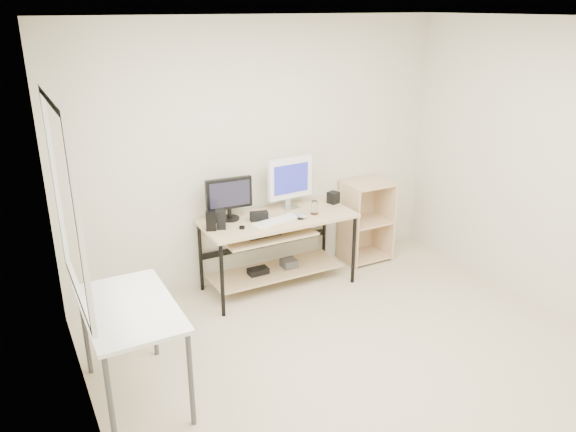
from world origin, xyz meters
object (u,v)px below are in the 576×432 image
(black_monitor, at_px, (229,196))
(audio_controller, at_px, (211,221))
(shelf_unit, at_px, (364,220))
(white_imac, at_px, (290,180))
(side_table, at_px, (130,316))
(desk, at_px, (275,237))

(black_monitor, relative_size, audio_controller, 2.48)
(shelf_unit, distance_m, white_imac, 1.11)
(white_imac, bearing_deg, shelf_unit, -3.76)
(side_table, height_order, shelf_unit, shelf_unit)
(white_imac, bearing_deg, desk, -150.93)
(desk, bearing_deg, white_imac, 32.86)
(side_table, relative_size, black_monitor, 2.22)
(audio_controller, bearing_deg, black_monitor, 56.10)
(shelf_unit, relative_size, audio_controller, 4.94)
(shelf_unit, height_order, black_monitor, black_monitor)
(black_monitor, distance_m, white_imac, 0.66)
(desk, distance_m, shelf_unit, 1.19)
(white_imac, bearing_deg, side_table, -151.11)
(desk, xyz_separation_m, shelf_unit, (1.18, 0.16, -0.09))
(desk, height_order, side_table, same)
(black_monitor, height_order, white_imac, white_imac)
(black_monitor, height_order, audio_controller, black_monitor)
(side_table, relative_size, audio_controller, 5.49)
(side_table, height_order, black_monitor, black_monitor)
(side_table, distance_m, white_imac, 2.29)
(side_table, bearing_deg, white_imac, 32.68)
(side_table, xyz_separation_m, black_monitor, (1.24, 1.21, 0.32))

